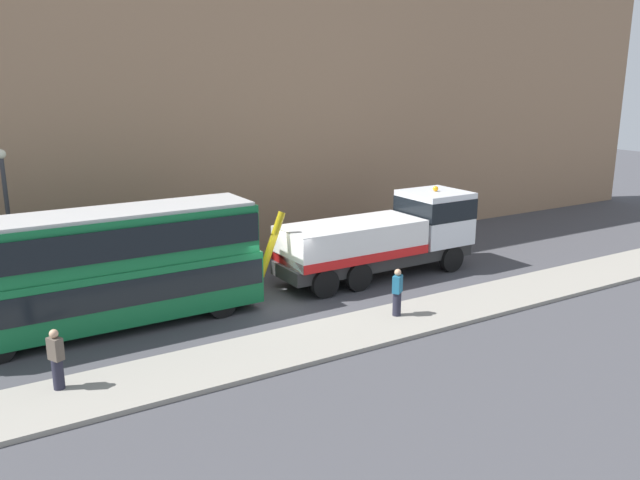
# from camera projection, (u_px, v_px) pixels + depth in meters

# --- Properties ---
(ground_plane) EXTENTS (120.00, 120.00, 0.00)m
(ground_plane) POSITION_uv_depth(u_px,v_px,m) (274.00, 302.00, 24.32)
(ground_plane) COLOR #424247
(near_kerb) EXTENTS (60.00, 2.80, 0.15)m
(near_kerb) POSITION_uv_depth(u_px,v_px,m) (332.00, 337.00, 20.82)
(near_kerb) COLOR gray
(near_kerb) RESTS_ON ground_plane
(building_facade) EXTENTS (60.00, 1.50, 16.00)m
(building_facade) POSITION_uv_depth(u_px,v_px,m) (197.00, 83.00, 28.26)
(building_facade) COLOR #9E7A5B
(building_facade) RESTS_ON ground_plane
(recovery_tow_truck) EXTENTS (10.15, 2.73, 3.67)m
(recovery_tow_truck) POSITION_uv_depth(u_px,v_px,m) (386.00, 236.00, 27.21)
(recovery_tow_truck) COLOR #2D2D2D
(recovery_tow_truck) RESTS_ON ground_plane
(double_decker_bus) EXTENTS (11.07, 2.67, 4.06)m
(double_decker_bus) POSITION_uv_depth(u_px,v_px,m) (98.00, 266.00, 21.13)
(double_decker_bus) COLOR #146B38
(double_decker_bus) RESTS_ON ground_plane
(pedestrian_onlooker) EXTENTS (0.41, 0.47, 1.71)m
(pedestrian_onlooker) POSITION_uv_depth(u_px,v_px,m) (57.00, 360.00, 17.01)
(pedestrian_onlooker) COLOR #232333
(pedestrian_onlooker) RESTS_ON near_kerb
(pedestrian_bystander) EXTENTS (0.48, 0.44, 1.71)m
(pedestrian_bystander) POSITION_uv_depth(u_px,v_px,m) (397.00, 293.00, 22.31)
(pedestrian_bystander) COLOR #232333
(pedestrian_bystander) RESTS_ON near_kerb
(street_lamp) EXTENTS (0.36, 0.36, 5.83)m
(street_lamp) POSITION_uv_depth(u_px,v_px,m) (8.00, 213.00, 23.39)
(street_lamp) COLOR #38383D
(street_lamp) RESTS_ON ground_plane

